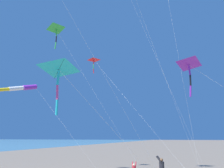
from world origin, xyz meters
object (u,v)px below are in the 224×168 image
object	(u,v)px
kite_delta_long_streamer_right	(188,65)
kite_windsock_white_trailing	(17,88)
person_adult_flyer	(162,168)
kite_delta_yellow_midlevel	(94,60)
kite_delta_purple_drifting	(59,69)
kite_delta_small_distant	(56,29)

from	to	relation	value
kite_delta_long_streamer_right	kite_windsock_white_trailing	world-z (taller)	kite_delta_long_streamer_right
kite_delta_long_streamer_right	kite_windsock_white_trailing	xyz separation A→B (m)	(14.74, -0.57, -0.65)
person_adult_flyer	kite_delta_long_streamer_right	xyz separation A→B (m)	(-2.42, 2.46, 7.22)
kite_delta_yellow_midlevel	kite_delta_purple_drifting	bearing A→B (deg)	106.07
kite_delta_yellow_midlevel	person_adult_flyer	bearing A→B (deg)	146.66
kite_delta_yellow_midlevel	kite_delta_purple_drifting	size ratio (longest dim) A/B	1.21
person_adult_flyer	kite_windsock_white_trailing	bearing A→B (deg)	8.75
kite_delta_purple_drifting	kite_delta_long_streamer_right	bearing A→B (deg)	-129.05
kite_delta_small_distant	kite_delta_purple_drifting	bearing A→B (deg)	123.21
person_adult_flyer	kite_delta_long_streamer_right	size ratio (longest dim) A/B	0.16
person_adult_flyer	kite_delta_yellow_midlevel	xyz separation A→B (m)	(7.75, -5.10, 11.07)
kite_delta_purple_drifting	kite_windsock_white_trailing	distance (m)	11.88
person_adult_flyer	kite_delta_small_distant	xyz separation A→B (m)	(10.08, -0.36, 13.12)
kite_delta_purple_drifting	kite_windsock_white_trailing	size ratio (longest dim) A/B	1.17
kite_delta_yellow_midlevel	kite_delta_purple_drifting	xyz separation A→B (m)	(-4.27, 14.83, -5.76)
kite_delta_purple_drifting	kite_delta_small_distant	size ratio (longest dim) A/B	0.70
kite_delta_small_distant	kite_windsock_white_trailing	bearing A→B (deg)	45.29
kite_delta_yellow_midlevel	kite_windsock_white_trailing	world-z (taller)	kite_delta_yellow_midlevel
kite_windsock_white_trailing	kite_delta_yellow_midlevel	bearing A→B (deg)	-123.18
person_adult_flyer	kite_delta_long_streamer_right	distance (m)	8.01
person_adult_flyer	kite_delta_purple_drifting	world-z (taller)	kite_delta_purple_drifting
kite_delta_purple_drifting	kite_delta_small_distant	world-z (taller)	kite_delta_small_distant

